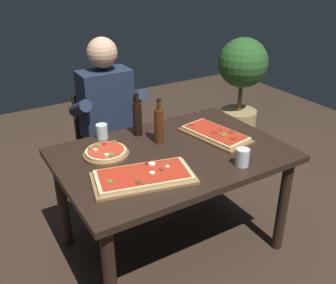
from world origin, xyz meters
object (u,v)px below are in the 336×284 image
(tumbler_far_side, at_px, (102,132))
(potted_plant_corner, at_px, (241,79))
(pizza_rectangular_front, at_px, (144,176))
(oil_bottle_amber, at_px, (137,118))
(diner_chair, at_px, (105,141))
(seated_diner, at_px, (109,117))
(tumbler_near_camera, at_px, (242,158))
(dining_table, at_px, (172,165))
(wine_bottle_dark, at_px, (159,125))
(pizza_rectangular_left, at_px, (215,134))
(pizza_round_far, at_px, (106,153))

(tumbler_far_side, xyz_separation_m, potted_plant_corner, (1.87, 0.74, -0.12))
(pizza_rectangular_front, relative_size, oil_bottle_amber, 2.03)
(diner_chair, xyz_separation_m, seated_diner, (0.00, -0.12, 0.26))
(tumbler_near_camera, bearing_deg, oil_bottle_amber, 115.26)
(dining_table, xyz_separation_m, tumbler_far_side, (-0.29, 0.41, 0.14))
(wine_bottle_dark, relative_size, diner_chair, 0.35)
(pizza_rectangular_front, relative_size, pizza_rectangular_left, 1.17)
(potted_plant_corner, bearing_deg, tumbler_near_camera, -131.15)
(dining_table, bearing_deg, pizza_rectangular_left, 6.32)
(potted_plant_corner, bearing_deg, dining_table, -143.87)
(pizza_rectangular_front, xyz_separation_m, seated_diner, (0.20, 0.93, -0.02))
(diner_chair, bearing_deg, potted_plant_corner, 9.87)
(wine_bottle_dark, height_order, tumbler_far_side, wine_bottle_dark)
(tumbler_far_side, height_order, diner_chair, diner_chair)
(pizza_rectangular_front, bearing_deg, dining_table, 32.39)
(pizza_round_far, xyz_separation_m, diner_chair, (0.26, 0.68, -0.27))
(potted_plant_corner, bearing_deg, pizza_rectangular_left, -137.43)
(dining_table, relative_size, tumbler_far_side, 13.99)
(pizza_rectangular_left, height_order, potted_plant_corner, potted_plant_corner)
(wine_bottle_dark, distance_m, seated_diner, 0.60)
(dining_table, relative_size, potted_plant_corner, 1.28)
(pizza_round_far, bearing_deg, diner_chair, 69.04)
(dining_table, bearing_deg, pizza_round_far, 154.64)
(potted_plant_corner, bearing_deg, wine_bottle_dark, -147.86)
(pizza_rectangular_front, xyz_separation_m, tumbler_near_camera, (0.57, -0.16, 0.03))
(dining_table, height_order, pizza_rectangular_front, pizza_rectangular_front)
(pizza_rectangular_left, distance_m, wine_bottle_dark, 0.40)
(wine_bottle_dark, xyz_separation_m, seated_diner, (-0.11, 0.57, -0.12))
(wine_bottle_dark, bearing_deg, pizza_round_far, 177.87)
(dining_table, distance_m, tumbler_near_camera, 0.46)
(dining_table, relative_size, wine_bottle_dark, 4.63)
(oil_bottle_amber, relative_size, diner_chair, 0.34)
(pizza_rectangular_front, relative_size, diner_chair, 0.70)
(oil_bottle_amber, xyz_separation_m, diner_chair, (-0.04, 0.51, -0.38))
(pizza_rectangular_front, distance_m, tumbler_far_side, 0.61)
(wine_bottle_dark, relative_size, potted_plant_corner, 0.28)
(wine_bottle_dark, relative_size, tumbler_far_side, 3.02)
(dining_table, height_order, pizza_rectangular_left, pizza_rectangular_left)
(pizza_round_far, xyz_separation_m, wine_bottle_dark, (0.37, -0.01, 0.10))
(potted_plant_corner, bearing_deg, diner_chair, -170.13)
(wine_bottle_dark, xyz_separation_m, tumbler_near_camera, (0.26, -0.51, -0.08))
(oil_bottle_amber, distance_m, potted_plant_corner, 1.83)
(dining_table, xyz_separation_m, pizza_round_far, (-0.37, 0.17, 0.11))
(wine_bottle_dark, bearing_deg, oil_bottle_amber, 109.42)
(tumbler_near_camera, relative_size, tumbler_far_side, 1.05)
(pizza_round_far, relative_size, tumbler_near_camera, 2.67)
(tumbler_near_camera, distance_m, potted_plant_corner, 1.99)
(tumbler_near_camera, xyz_separation_m, potted_plant_corner, (1.31, 1.50, -0.13))
(tumbler_near_camera, relative_size, seated_diner, 0.08)
(potted_plant_corner, bearing_deg, tumbler_far_side, -158.50)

